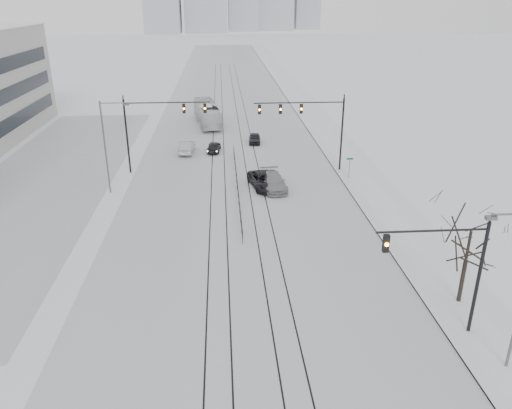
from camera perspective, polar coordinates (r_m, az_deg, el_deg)
name	(u,v)px	position (r m, az deg, el deg)	size (l,w,h in m)	color
road	(230,120)	(78.72, -2.94, 9.57)	(22.00, 260.00, 0.02)	silver
sidewalk_east	(316,119)	(80.09, 6.90, 9.71)	(5.00, 260.00, 0.16)	white
curb	(301,119)	(79.67, 5.14, 9.70)	(0.10, 260.00, 0.12)	gray
parking_strip	(49,177)	(57.73, -22.63, 2.90)	(14.00, 60.00, 0.03)	silver
tram_rails	(234,159)	(59.41, -2.50, 5.21)	(5.30, 180.00, 0.01)	black
traffic_mast_near	(452,264)	(28.95, 21.54, -6.37)	(6.10, 0.37, 7.00)	black
traffic_mast_ne	(312,120)	(53.90, 6.38, 9.60)	(9.60, 0.37, 8.00)	black
traffic_mast_nw	(154,122)	(54.53, -11.57, 9.23)	(9.10, 0.37, 8.00)	black
street_light_west	(108,141)	(49.53, -16.60, 6.96)	(2.73, 0.25, 9.00)	#595B60
bare_tree	(470,239)	(32.40, 23.24, -3.64)	(4.40, 4.40, 6.10)	black
median_fence	(237,184)	(49.79, -2.16, 2.32)	(0.06, 24.00, 1.00)	black
street_sign	(350,165)	(52.97, 10.64, 4.44)	(0.70, 0.06, 2.40)	#595B60
sedan_sb_inner	(214,147)	(62.32, -4.84, 6.59)	(1.52, 3.78, 1.29)	black
sedan_sb_outer	(187,147)	(62.18, -7.91, 6.51)	(1.57, 4.51, 1.48)	#A3A6AA
sedan_nb_front	(264,181)	(50.13, 0.96, 2.75)	(2.48, 5.38, 1.50)	black
sedan_nb_right	(274,182)	(49.79, 2.02, 2.62)	(2.16, 5.31, 1.54)	gray
sedan_nb_far	(255,138)	(65.99, -0.15, 7.56)	(1.46, 3.64, 1.24)	black
box_truck	(207,113)	(76.16, -5.61, 10.31)	(2.79, 11.90, 3.32)	silver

